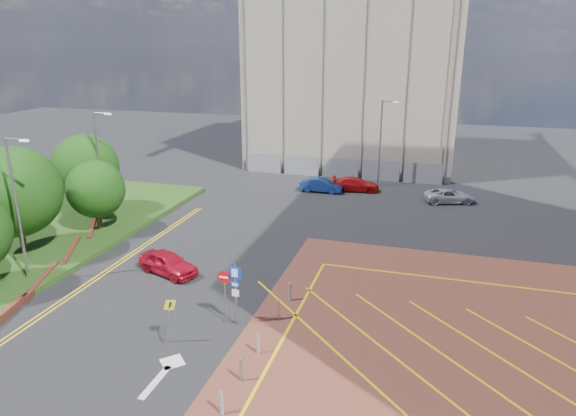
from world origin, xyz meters
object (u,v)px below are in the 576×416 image
at_px(car_red_left, 168,263).
at_px(car_blue_back, 321,185).
at_px(lamp_left_far, 100,162).
at_px(car_silver_back, 449,196).
at_px(sign_cluster, 231,287).
at_px(tree_b, 15,192).
at_px(tree_d, 85,167).
at_px(tree_c, 96,189).
at_px(lamp_back, 381,140).
at_px(lamp_left_near, 17,204).
at_px(car_red_back, 356,184).
at_px(warning_sign, 168,316).

relative_size(car_red_left, car_blue_back, 1.02).
bearing_deg(lamp_left_far, car_silver_back, 26.61).
distance_m(sign_cluster, car_silver_back, 25.57).
distance_m(tree_b, tree_d, 8.07).
bearing_deg(tree_c, tree_d, 135.00).
bearing_deg(sign_cluster, lamp_back, 82.03).
relative_size(lamp_left_near, car_blue_back, 2.09).
bearing_deg(lamp_left_far, tree_c, -65.29).
relative_size(tree_c, car_red_back, 1.15).
height_order(lamp_back, car_blue_back, lamp_back).
height_order(tree_c, lamp_back, lamp_back).
bearing_deg(tree_c, car_red_left, -30.73).
distance_m(lamp_left_near, car_silver_back, 32.26).
bearing_deg(car_red_left, lamp_back, -3.15).
bearing_deg(lamp_left_near, sign_cluster, -4.56).
height_order(lamp_left_near, car_blue_back, lamp_left_near).
relative_size(tree_b, car_blue_back, 1.76).
bearing_deg(lamp_back, car_red_back, -129.53).
bearing_deg(car_red_back, lamp_back, -47.14).
bearing_deg(car_red_left, car_silver_back, -19.96).
height_order(tree_c, car_red_back, tree_c).
xyz_separation_m(tree_b, lamp_left_near, (3.08, -3.00, 0.42)).
relative_size(lamp_left_far, sign_cluster, 2.50).
xyz_separation_m(tree_d, sign_cluster, (16.80, -12.02, -1.92)).
bearing_deg(car_red_back, tree_d, 116.66).
bearing_deg(warning_sign, tree_b, 155.05).
bearing_deg(tree_d, tree_c, -45.00).
distance_m(tree_c, lamp_left_far, 2.65).
distance_m(sign_cluster, car_red_back, 24.89).
height_order(tree_c, car_blue_back, tree_c).
xyz_separation_m(tree_d, car_red_back, (18.74, 12.77, -3.25)).
xyz_separation_m(car_red_left, car_blue_back, (4.77, 19.34, -0.04)).
relative_size(lamp_left_far, car_red_left, 2.05).
xyz_separation_m(lamp_back, car_red_left, (-9.56, -22.77, -3.69)).
relative_size(tree_c, car_red_left, 1.25).
xyz_separation_m(lamp_left_near, car_blue_back, (11.72, 22.57, -4.03)).
bearing_deg(car_silver_back, car_red_back, 64.04).
bearing_deg(lamp_left_far, tree_d, 154.32).
bearing_deg(car_red_left, car_blue_back, 5.75).
distance_m(tree_b, car_silver_back, 32.58).
bearing_deg(car_red_back, car_blue_back, 104.45).
bearing_deg(lamp_left_far, sign_cluster, -36.82).
height_order(car_red_left, car_red_back, car_red_left).
distance_m(tree_d, car_red_left, 13.86).
bearing_deg(sign_cluster, warning_sign, -130.72).
relative_size(car_red_left, car_silver_back, 0.94).
xyz_separation_m(lamp_left_near, warning_sign, (10.67, -3.40, -3.23)).
distance_m(tree_b, car_blue_back, 24.80).
bearing_deg(warning_sign, lamp_left_near, 162.34).
distance_m(lamp_left_near, car_red_back, 28.21).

